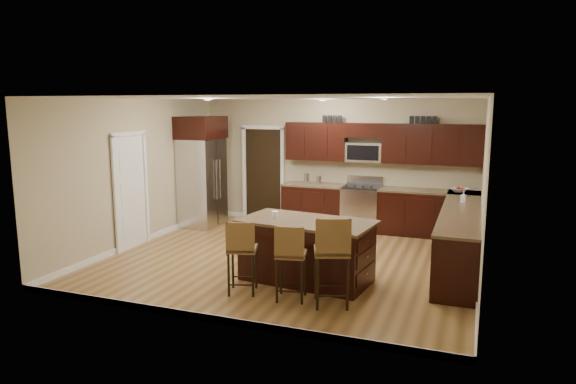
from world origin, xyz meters
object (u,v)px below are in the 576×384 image
at_px(stool_left, 242,249).
at_px(stool_mid, 291,254).
at_px(refrigerator, 202,170).
at_px(island, 307,252).
at_px(range, 361,208).
at_px(stool_right, 332,251).

relative_size(stool_left, stool_mid, 1.00).
bearing_deg(stool_mid, refrigerator, 122.27).
bearing_deg(island, range, 95.84).
bearing_deg(range, island, -91.44).
relative_size(island, stool_left, 1.97).
distance_m(range, refrigerator, 3.47).
relative_size(range, stool_left, 1.07).
height_order(island, stool_mid, stool_mid).
bearing_deg(stool_left, stool_mid, -16.68).
xyz_separation_m(island, stool_mid, (0.05, -0.84, 0.22)).
relative_size(stool_right, refrigerator, 0.51).
bearing_deg(stool_left, island, 35.25).
distance_m(range, stool_right, 4.26).
height_order(stool_left, stool_mid, same).
distance_m(stool_mid, refrigerator, 4.76).
height_order(range, refrigerator, refrigerator).
bearing_deg(stool_left, refrigerator, 110.24).
relative_size(stool_left, refrigerator, 0.44).
bearing_deg(refrigerator, stool_left, -53.19).
xyz_separation_m(stool_mid, stool_right, (0.57, -0.01, 0.10)).
bearing_deg(stool_mid, stool_left, 168.41).
height_order(stool_right, refrigerator, refrigerator).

